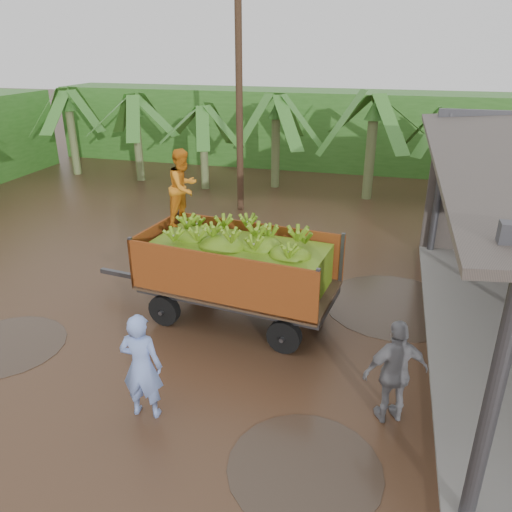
# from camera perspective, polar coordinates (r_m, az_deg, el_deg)

# --- Properties ---
(ground) EXTENTS (100.00, 100.00, 0.00)m
(ground) POSITION_cam_1_polar(r_m,az_deg,el_deg) (11.26, -7.33, -7.65)
(ground) COLOR black
(ground) RESTS_ON ground
(hedge_north) EXTENTS (22.00, 3.00, 3.60)m
(hedge_north) POSITION_cam_1_polar(r_m,az_deg,el_deg) (25.85, 1.89, 14.53)
(hedge_north) COLOR #2D661E
(hedge_north) RESTS_ON ground
(banana_trailer) EXTENTS (5.93, 2.56, 3.65)m
(banana_trailer) POSITION_cam_1_polar(r_m,az_deg,el_deg) (10.83, -2.27, -0.99)
(banana_trailer) COLOR #AF4F19
(banana_trailer) RESTS_ON ground
(man_blue) EXTENTS (0.73, 0.52, 1.90)m
(man_blue) POSITION_cam_1_polar(r_m,az_deg,el_deg) (8.42, -12.95, -12.17)
(man_blue) COLOR #7995DD
(man_blue) RESTS_ON ground
(man_grey) EXTENTS (1.17, 0.85, 1.84)m
(man_grey) POSITION_cam_1_polar(r_m,az_deg,el_deg) (8.44, 15.67, -12.66)
(man_grey) COLOR gray
(man_grey) RESTS_ON ground
(utility_pole) EXTENTS (1.20, 0.24, 8.28)m
(utility_pole) POSITION_cam_1_polar(r_m,az_deg,el_deg) (17.82, -1.94, 18.31)
(utility_pole) COLOR #47301E
(utility_pole) RESTS_ON ground
(banana_plants) EXTENTS (24.50, 19.83, 4.15)m
(banana_plants) POSITION_cam_1_polar(r_m,az_deg,el_deg) (19.01, -14.28, 10.88)
(banana_plants) COLOR #2D661E
(banana_plants) RESTS_ON ground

